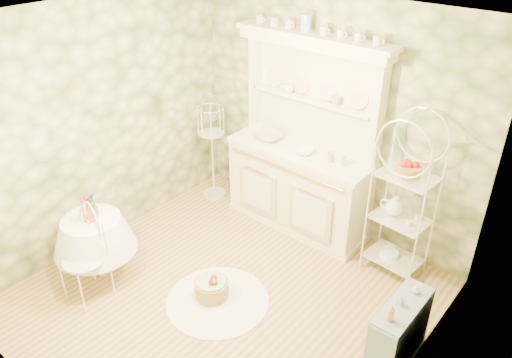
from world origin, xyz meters
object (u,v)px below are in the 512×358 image
Objects in this scene: bakers_rack at (404,195)px; round_table at (97,251)px; birdcage_stand at (212,149)px; floor_basket at (211,287)px; kitchen_dresser at (301,139)px; cafe_chair at (83,258)px; side_shelf at (398,333)px.

round_table is (-2.33, -2.08, -0.62)m from bakers_rack.
birdcage_stand is 3.89× the size of floor_basket.
round_table is (-1.04, -2.12, -0.82)m from kitchen_dresser.
bakers_rack is at bearing 59.46° from cafe_chair.
bakers_rack reaches higher than side_shelf.
kitchen_dresser is 2.43× the size of cafe_chair.
kitchen_dresser is 1.90m from floor_basket.
birdcage_stand is at bearing -172.33° from kitchen_dresser.
cafe_chair is at bearing -140.65° from floor_basket.
side_shelf is 1.83m from floor_basket.
bakers_rack is at bearing -1.60° from kitchen_dresser.
cafe_chair is (0.18, -0.26, 0.15)m from round_table.
cafe_chair is 1.28m from floor_basket.
round_table is at bearing -116.03° from kitchen_dresser.
round_table is 2.00m from birdcage_stand.
bakers_rack is 2.13m from floor_basket.
round_table reaches higher than side_shelf.
kitchen_dresser is 6.47× the size of floor_basket.
kitchen_dresser is 2.33m from side_shelf.
round_table is 1.82× the size of floor_basket.
bakers_rack reaches higher than cafe_chair.
birdcage_stand is at bearing 96.19° from round_table.
kitchen_dresser reaches higher than birdcage_stand.
side_shelf is at bearing -17.02° from birdcage_stand.
floor_basket is (1.13, 0.53, -0.21)m from round_table.
side_shelf is at bearing 36.90° from cafe_chair.
round_table is at bearing -133.63° from bakers_rack.
kitchen_dresser is 1.22× the size of bakers_rack.
floor_basket is at bearing -122.98° from bakers_rack.
floor_basket is (-1.76, -0.47, -0.18)m from side_shelf.
bakers_rack is at bearing 117.52° from side_shelf.
kitchen_dresser reaches higher than bakers_rack.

